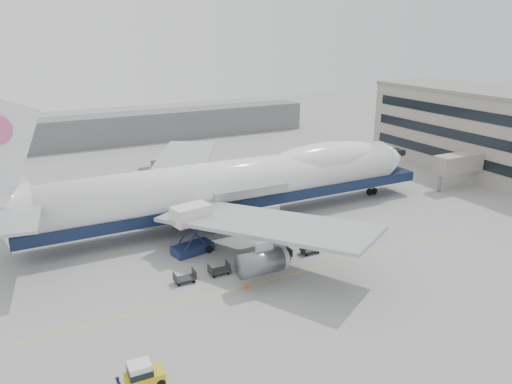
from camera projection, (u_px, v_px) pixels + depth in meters
ground at (276, 252)px, 61.36m from camera, size 260.00×260.00×0.00m
apron_line at (303, 272)px, 56.30m from camera, size 60.00×0.15×0.01m
hangar at (88, 132)px, 114.87m from camera, size 110.00×8.00×7.00m
airliner at (238, 182)px, 70.00m from camera, size 67.00×55.30×19.98m
catering_truck at (192, 226)px, 60.04m from camera, size 5.28×4.06×6.08m
baggage_tug at (143, 376)px, 37.97m from camera, size 2.96×1.66×2.13m
traffic_cone at (246, 286)px, 52.62m from camera, size 0.44×0.44×0.64m
dolly_0 at (185, 278)px, 53.75m from camera, size 2.30×1.35×1.30m
dolly_1 at (219, 270)px, 55.52m from camera, size 2.30×1.35×1.30m
dolly_2 at (251, 263)px, 57.29m from camera, size 2.30×1.35×1.30m
dolly_3 at (282, 256)px, 59.06m from camera, size 2.30×1.35×1.30m
dolly_4 at (310, 249)px, 60.83m from camera, size 2.30×1.35×1.30m
dolly_5 at (337, 243)px, 62.59m from camera, size 2.30×1.35×1.30m
dolly_6 at (362, 237)px, 64.36m from camera, size 2.30×1.35×1.30m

